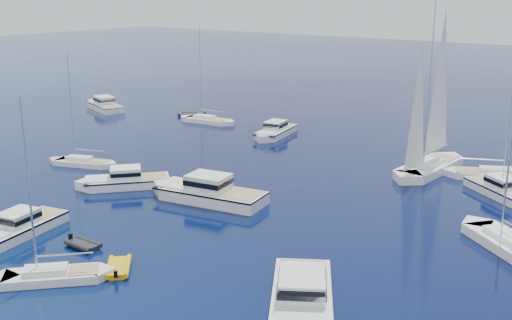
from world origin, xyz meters
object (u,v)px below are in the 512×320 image
(motor_cruiser_near, at_px, (18,235))
(tender_yellow, at_px, (119,270))
(sailboat_fore, at_px, (52,280))
(motor_cruiser_right, at_px, (301,314))

(motor_cruiser_near, height_order, tender_yellow, motor_cruiser_near)
(sailboat_fore, bearing_deg, motor_cruiser_near, 23.49)
(sailboat_fore, bearing_deg, motor_cruiser_right, -114.87)
(motor_cruiser_near, bearing_deg, motor_cruiser_right, 175.09)
(motor_cruiser_near, relative_size, tender_yellow, 2.78)
(motor_cruiser_near, xyz_separation_m, sailboat_fore, (8.69, -3.14, 0.00))
(motor_cruiser_right, xyz_separation_m, tender_yellow, (-13.15, -2.55, 0.00))
(tender_yellow, bearing_deg, motor_cruiser_near, 138.79)
(motor_cruiser_near, relative_size, motor_cruiser_right, 0.80)
(sailboat_fore, bearing_deg, tender_yellow, -79.38)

